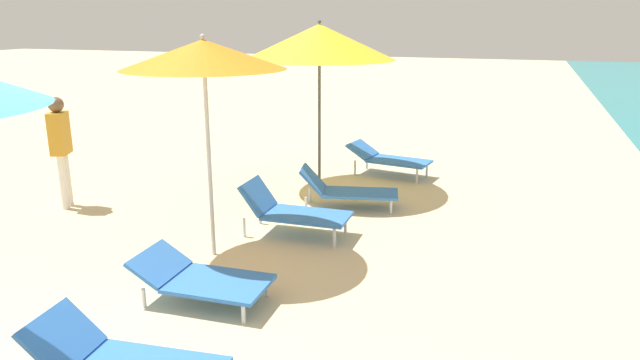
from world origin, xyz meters
TOP-DOWN VIEW (x-y plane):
  - umbrella_second at (0.06, 3.43)m, footprint 1.88×1.88m
  - lounger_second_shoreside at (0.73, 4.37)m, footprint 1.43×0.67m
  - lounger_second_inland at (0.55, 2.31)m, footprint 1.39×0.74m
  - umbrella_farthest at (0.32, 6.62)m, footprint 2.46×2.46m
  - lounger_farthest_shoreside at (1.26, 7.74)m, footprint 1.57×0.87m
  - lounger_farthest_inland at (1.07, 5.71)m, footprint 1.56×0.87m
  - person_walking_near at (-2.97, 4.33)m, footprint 0.35×0.42m

SIDE VIEW (x-z plane):
  - lounger_second_inland at x=0.55m, z-range 0.02..0.50m
  - lounger_farthest_inland at x=1.07m, z-range -0.02..0.60m
  - lounger_farthest_shoreside at x=1.26m, z-range 0.05..0.61m
  - lounger_second_shoreside at x=0.73m, z-range -0.01..0.70m
  - person_walking_near at x=-2.97m, z-range 0.18..1.88m
  - umbrella_second at x=0.06m, z-range 1.09..3.72m
  - umbrella_farthest at x=0.32m, z-range 1.04..3.81m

